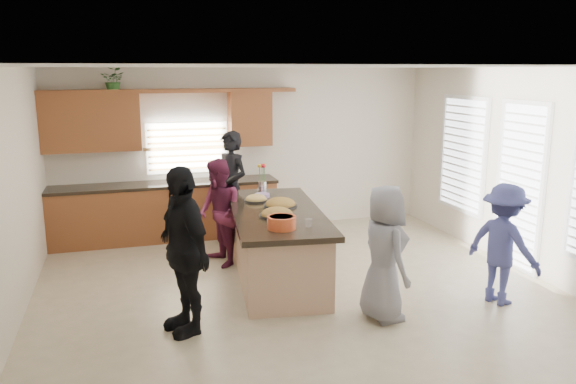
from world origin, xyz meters
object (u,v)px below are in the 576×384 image
object	(u,v)px
woman_left_back	(231,188)
woman_left_mid	(219,213)
woman_right_front	(384,253)
island	(276,246)
salad_bowl	(282,222)
woman_left_front	(183,250)
woman_right_back	(503,244)

from	to	relation	value
woman_left_back	woman_left_mid	size ratio (longest dim) A/B	1.18
woman_left_mid	woman_right_front	world-z (taller)	woman_left_mid
island	salad_bowl	bearing A→B (deg)	-94.31
woman_left_front	woman_right_back	bearing A→B (deg)	67.74
woman_right_front	woman_right_back	bearing A→B (deg)	-93.50
woman_right_back	island	bearing A→B (deg)	37.35
salad_bowl	woman_left_front	size ratio (longest dim) A/B	0.19
woman_right_back	woman_left_mid	bearing A→B (deg)	33.39
woman_left_back	woman_right_back	bearing A→B (deg)	8.18
woman_left_back	woman_left_front	distance (m)	3.18
island	salad_bowl	xyz separation A→B (m)	(-0.18, -0.89, 0.58)
salad_bowl	woman_right_front	distance (m)	1.23
salad_bowl	woman_right_back	bearing A→B (deg)	-14.58
woman_left_mid	woman_right_back	world-z (taller)	woman_left_mid
island	woman_right_back	xyz separation A→B (m)	(2.38, -1.55, 0.28)
island	woman_right_front	distance (m)	1.79
woman_left_mid	woman_right_front	distance (m)	2.72
woman_left_back	woman_left_front	size ratio (longest dim) A/B	1.01
salad_bowl	woman_left_mid	world-z (taller)	woman_left_mid
woman_left_back	salad_bowl	bearing A→B (deg)	-28.46
woman_left_front	woman_right_front	size ratio (longest dim) A/B	1.17
island	salad_bowl	distance (m)	1.08
woman_right_back	salad_bowl	bearing A→B (deg)	55.92
woman_left_mid	woman_right_front	size ratio (longest dim) A/B	1.00
woman_left_back	woman_right_front	size ratio (longest dim) A/B	1.18
salad_bowl	woman_left_mid	xyz separation A→B (m)	(-0.47, 1.62, -0.26)
woman_left_back	woman_left_front	bearing A→B (deg)	-50.39
woman_left_front	woman_right_front	world-z (taller)	woman_left_front
woman_left_back	woman_right_back	xyz separation A→B (m)	(2.65, -3.31, -0.18)
woman_left_front	woman_left_back	bearing A→B (deg)	142.81
woman_right_front	woman_left_front	bearing A→B (deg)	77.82
woman_left_front	woman_right_back	size ratio (longest dim) A/B	1.23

